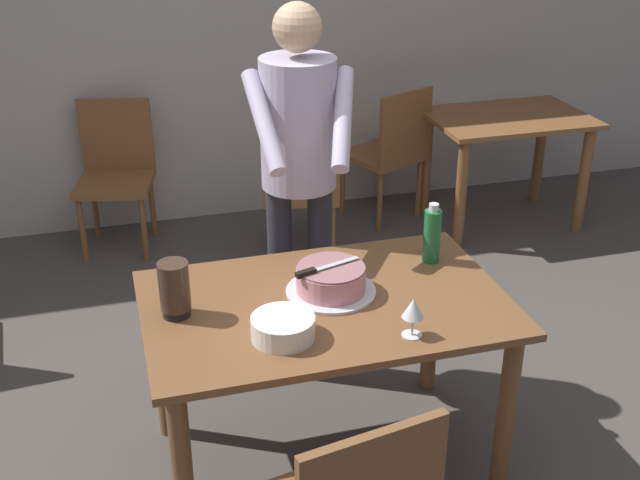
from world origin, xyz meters
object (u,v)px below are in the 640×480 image
background_table (506,140)px  water_bottle (432,235)px  cake_knife (315,270)px  plate_stack (283,328)px  wine_glass_near (413,310)px  hurricane_lamp (175,289)px  cake_on_platter (331,281)px  background_chair_3 (300,186)px  main_dining_table (325,329)px  person_cutting_cake (299,159)px  background_chair_2 (390,149)px  background_chair_0 (116,170)px

background_table → water_bottle: bearing=-126.2°
cake_knife → plate_stack: (-0.18, -0.23, -0.08)m
wine_glass_near → hurricane_lamp: hurricane_lamp is taller
cake_knife → hurricane_lamp: (-0.51, 0.02, -0.01)m
cake_on_platter → background_chair_3: (0.32, 1.69, -0.31)m
plate_stack → wine_glass_near: bearing=-14.0°
cake_knife → background_chair_3: background_chair_3 is taller
main_dining_table → plate_stack: (-0.21, -0.20, 0.16)m
plate_stack → cake_knife: bearing=52.8°
cake_on_platter → cake_knife: 0.10m
cake_on_platter → person_cutting_cake: bearing=86.9°
main_dining_table → water_bottle: water_bottle is taller
main_dining_table → hurricane_lamp: (-0.54, 0.05, 0.23)m
cake_on_platter → background_chair_2: bearing=64.0°
background_chair_0 → background_chair_3: same height
main_dining_table → background_chair_0: background_chair_0 is taller
plate_stack → hurricane_lamp: (-0.33, 0.25, 0.07)m
plate_stack → water_bottle: size_ratio=0.88×
wine_glass_near → cake_knife: bearing=126.5°
cake_on_platter → person_cutting_cake: size_ratio=0.20×
background_chair_3 → person_cutting_cake: bearing=-104.6°
hurricane_lamp → background_chair_3: (0.89, 1.69, -0.37)m
background_chair_3 → wine_glass_near: bearing=-93.8°
water_bottle → main_dining_table: bearing=-158.7°
cake_on_platter → wine_glass_near: 0.41m
plate_stack → background_chair_2: 2.73m
plate_stack → wine_glass_near: size_ratio=1.53×
hurricane_lamp → person_cutting_cake: size_ratio=0.12×
background_chair_2 → background_chair_3: size_ratio=1.00×
background_table → plate_stack: bearing=-132.9°
cake_on_platter → plate_stack: (-0.24, -0.25, -0.01)m
person_cutting_cake → background_chair_0: (-0.74, 1.66, -0.58)m
water_bottle → person_cutting_cake: (-0.43, 0.44, 0.21)m
hurricane_lamp → background_chair_3: bearing=62.2°
wine_glass_near → hurricane_lamp: 0.84m
plate_stack → background_chair_3: bearing=73.8°
cake_knife → background_chair_3: (0.39, 1.71, -0.37)m
background_table → hurricane_lamp: bearing=-140.8°
water_bottle → background_table: bearing=53.8°
cake_knife → water_bottle: bearing=17.0°
hurricane_lamp → background_table: size_ratio=0.21×
cake_knife → background_chair_2: (1.11, 2.16, -0.37)m
person_cutting_cake → background_table: 2.19m
main_dining_table → wine_glass_near: size_ratio=9.32×
water_bottle → background_chair_2: 2.11m
main_dining_table → person_cutting_cake: person_cutting_cake is taller
main_dining_table → cake_knife: cake_knife is taller
hurricane_lamp → background_chair_0: hurricane_lamp is taller
background_chair_2 → cake_on_platter: bearing=-116.0°
cake_on_platter → plate_stack: size_ratio=1.55×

